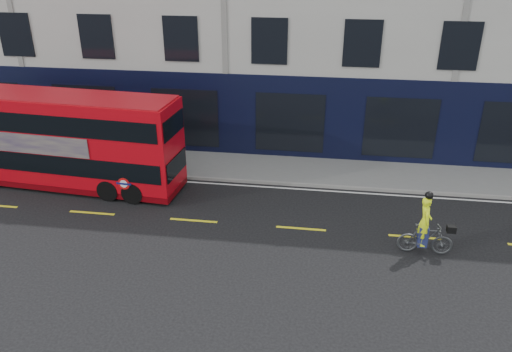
# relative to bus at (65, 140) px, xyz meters

# --- Properties ---
(ground) EXTENTS (120.00, 120.00, 0.00)m
(ground) POSITION_rel_bus_xyz_m (5.94, -3.78, -2.02)
(ground) COLOR black
(ground) RESTS_ON ground
(pavement) EXTENTS (60.00, 3.00, 0.12)m
(pavement) POSITION_rel_bus_xyz_m (5.94, 2.72, -1.96)
(pavement) COLOR slate
(pavement) RESTS_ON ground
(kerb) EXTENTS (60.00, 0.12, 0.13)m
(kerb) POSITION_rel_bus_xyz_m (5.94, 1.22, -1.95)
(kerb) COLOR gray
(kerb) RESTS_ON ground
(road_edge_line) EXTENTS (58.00, 0.10, 0.01)m
(road_edge_line) POSITION_rel_bus_xyz_m (5.94, 0.92, -2.01)
(road_edge_line) COLOR silver
(road_edge_line) RESTS_ON ground
(lane_dashes) EXTENTS (58.00, 0.12, 0.01)m
(lane_dashes) POSITION_rel_bus_xyz_m (5.94, -2.28, -2.01)
(lane_dashes) COLOR yellow
(lane_dashes) RESTS_ON ground
(bus) EXTENTS (9.91, 2.99, 3.93)m
(bus) POSITION_rel_bus_xyz_m (0.00, 0.00, 0.00)
(bus) COLOR red
(bus) RESTS_ON ground
(cyclist) EXTENTS (1.80, 0.63, 2.28)m
(cyclist) POSITION_rel_bus_xyz_m (14.04, -3.25, -1.26)
(cyclist) COLOR #45484A
(cyclist) RESTS_ON ground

